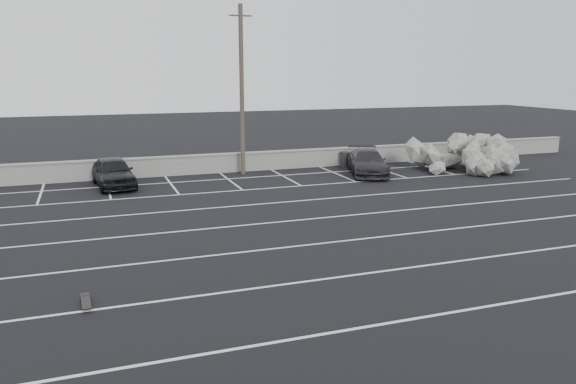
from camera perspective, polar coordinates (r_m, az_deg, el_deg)
name	(u,v)px	position (r m, az deg, el deg)	size (l,w,h in m)	color
ground	(286,247)	(18.14, -0.19, -5.65)	(120.00, 120.00, 0.00)	black
seawall	(201,164)	(31.22, -8.82, 2.85)	(50.00, 0.45, 1.06)	gray
stall_lines	(247,215)	(22.16, -4.21, -2.34)	(36.00, 20.05, 0.01)	silver
car_left	(113,172)	(28.64, -17.32, 1.95)	(1.72, 4.27, 1.46)	black
car_right	(367,162)	(30.91, 8.06, 3.01)	(1.88, 4.62, 1.34)	black
utility_pole	(242,90)	(30.54, -4.72, 10.26)	(1.19, 0.24, 8.95)	#4C4238
trash_bin	(345,159)	(33.42, 5.80, 3.36)	(0.69, 0.69, 0.87)	#28282B
riprap_pile	(470,159)	(33.50, 17.98, 3.19)	(5.74, 5.14, 1.63)	#9F9C95
skateboard	(86,302)	(14.68, -19.84, -10.50)	(0.26, 0.84, 0.10)	black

